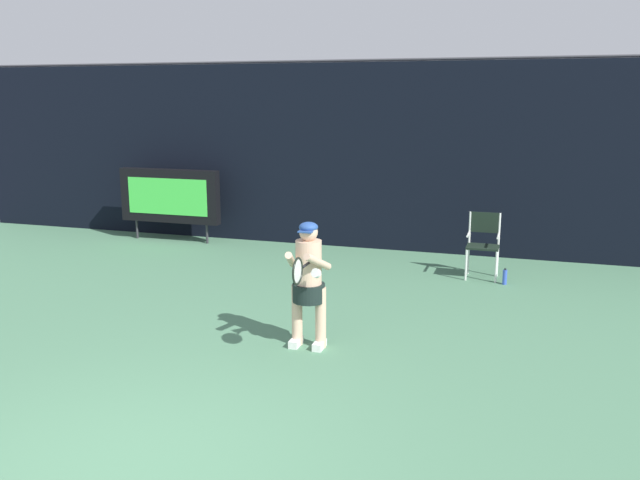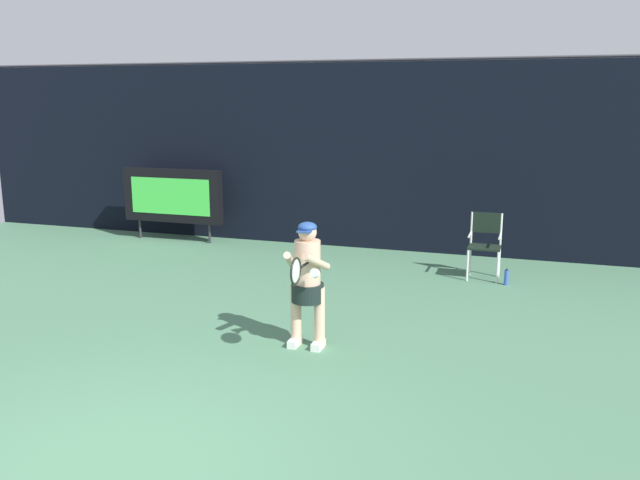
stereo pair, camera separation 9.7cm
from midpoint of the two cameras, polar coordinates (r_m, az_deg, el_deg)
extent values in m
cube|color=#4B7B5B|center=(5.88, -17.60, -18.72)|extent=(18.00, 22.00, 0.02)
cube|color=black|center=(12.97, 3.90, 7.13)|extent=(18.00, 0.12, 3.60)
cylinder|color=#38383D|center=(12.94, 4.02, 15.23)|extent=(18.00, 0.05, 0.05)
cube|color=black|center=(14.03, -13.03, 3.73)|extent=(2.20, 0.20, 1.10)
cube|color=#44D948|center=(13.94, -13.25, 3.67)|extent=(1.80, 0.01, 0.75)
cylinder|color=#2D2D33|center=(14.59, -15.69, 0.92)|extent=(0.05, 0.05, 0.40)
cylinder|color=#2D2D33|center=(13.76, -9.92, 0.53)|extent=(0.05, 0.05, 0.40)
cylinder|color=white|center=(11.08, 12.24, -2.11)|extent=(0.04, 0.04, 0.52)
cylinder|color=white|center=(11.05, 14.71, -2.28)|extent=(0.04, 0.04, 0.52)
cylinder|color=white|center=(11.47, 12.44, -1.63)|extent=(0.04, 0.04, 0.52)
cylinder|color=white|center=(11.44, 14.82, -1.79)|extent=(0.04, 0.04, 0.52)
cube|color=black|center=(11.20, 13.62, -0.58)|extent=(0.52, 0.44, 0.03)
cylinder|color=white|center=(11.36, 12.56, 1.02)|extent=(0.04, 0.04, 0.56)
cylinder|color=white|center=(11.33, 14.97, 0.86)|extent=(0.04, 0.04, 0.56)
cube|color=black|center=(11.32, 13.79, 1.49)|extent=(0.48, 0.02, 0.34)
cylinder|color=white|center=(11.17, 12.45, 0.52)|extent=(0.04, 0.44, 0.04)
cylinder|color=white|center=(11.14, 14.90, 0.37)|extent=(0.04, 0.44, 0.04)
cylinder|color=blue|center=(11.02, 15.41, -3.11)|extent=(0.07, 0.07, 0.24)
cylinder|color=black|center=(10.99, 15.45, -2.44)|extent=(0.03, 0.03, 0.03)
cube|color=white|center=(8.12, -2.44, -8.80)|extent=(0.11, 0.26, 0.09)
cube|color=white|center=(8.02, -0.40, -9.04)|extent=(0.11, 0.26, 0.09)
cylinder|color=#DBB293|center=(8.05, -2.34, -6.49)|extent=(0.13, 0.13, 0.75)
cylinder|color=#DBB293|center=(7.96, -0.29, -6.70)|extent=(0.13, 0.13, 0.75)
cylinder|color=black|center=(7.91, -1.33, -4.55)|extent=(0.39, 0.39, 0.22)
cylinder|color=#DBB293|center=(7.81, -1.34, -2.04)|extent=(0.31, 0.31, 0.56)
sphere|color=#DBB293|center=(7.73, -1.36, 0.68)|extent=(0.22, 0.22, 0.22)
ellipsoid|color=#284C93|center=(7.71, -1.36, 1.12)|extent=(0.22, 0.22, 0.12)
cube|color=#284C93|center=(7.63, -1.60, 0.74)|extent=(0.17, 0.12, 0.02)
cylinder|color=#DBB293|center=(7.70, -2.91, -1.71)|extent=(0.21, 0.51, 0.30)
cylinder|color=#DBB293|center=(7.59, -0.57, -1.89)|extent=(0.21, 0.51, 0.30)
cylinder|color=white|center=(7.50, -0.71, -2.89)|extent=(0.13, 0.11, 0.12)
cylinder|color=black|center=(7.53, -1.55, -2.13)|extent=(0.03, 0.28, 0.03)
torus|color=black|center=(7.25, -2.33, -2.70)|extent=(0.02, 0.31, 0.31)
ellipsoid|color=silver|center=(7.25, -2.33, -2.70)|extent=(0.01, 0.26, 0.26)
camera|label=1|loc=(0.05, -89.93, 0.02)|focal=37.09mm
camera|label=2|loc=(0.05, 90.07, -0.02)|focal=37.09mm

